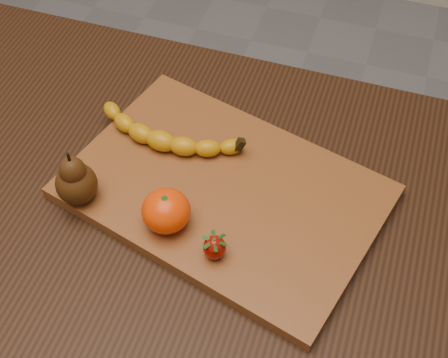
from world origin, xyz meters
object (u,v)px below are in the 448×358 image
(table, at_px, (161,233))
(mandarin, at_px, (166,211))
(pear, at_px, (74,176))
(cutting_board, at_px, (224,192))

(table, bearing_deg, mandarin, -51.78)
(table, relative_size, pear, 10.63)
(cutting_board, relative_size, pear, 4.78)
(table, height_order, pear, pear)
(mandarin, bearing_deg, table, 128.22)
(cutting_board, xyz_separation_m, pear, (-0.19, -0.08, 0.06))
(pear, bearing_deg, mandarin, -1.52)
(pear, bearing_deg, cutting_board, 22.83)
(table, relative_size, mandarin, 14.53)
(cutting_board, xyz_separation_m, mandarin, (-0.06, -0.09, 0.04))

